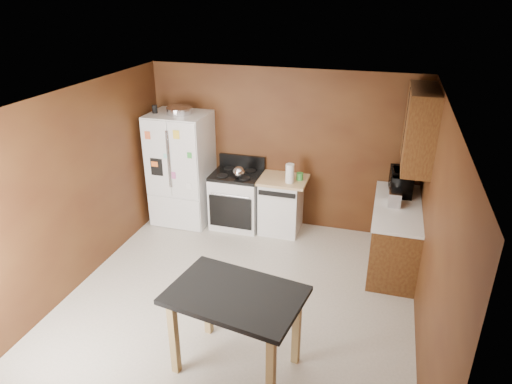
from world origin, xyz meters
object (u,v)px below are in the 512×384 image
at_px(kettle, 239,172).
at_px(island, 235,305).
at_px(paper_towel, 290,173).
at_px(dishwasher, 281,204).
at_px(green_canister, 300,176).
at_px(toaster, 395,198).
at_px(roasting_pan, 179,111).
at_px(refrigerator, 182,169).
at_px(pen_cup, 155,109).
at_px(gas_range, 237,199).
at_px(microwave, 401,183).

bearing_deg(kettle, island, -72.40).
distance_m(paper_towel, dishwasher, 0.61).
relative_size(green_canister, toaster, 0.42).
distance_m(roasting_pan, refrigerator, 0.95).
height_order(roasting_pan, pen_cup, pen_cup).
bearing_deg(toaster, dishwasher, 162.95).
bearing_deg(kettle, refrigerator, 174.36).
bearing_deg(paper_towel, kettle, -175.23).
height_order(kettle, dishwasher, kettle).
bearing_deg(dishwasher, pen_cup, -175.74).
bearing_deg(gas_range, dishwasher, 1.94).
bearing_deg(dishwasher, paper_towel, -38.92).
relative_size(kettle, paper_towel, 0.63).
xyz_separation_m(pen_cup, refrigerator, (0.35, 0.06, -0.96)).
bearing_deg(roasting_pan, green_canister, 3.00).
relative_size(paper_towel, microwave, 0.55).
bearing_deg(toaster, roasting_pan, 172.04).
bearing_deg(island, toaster, 59.96).
distance_m(roasting_pan, dishwasher, 2.13).
bearing_deg(microwave, toaster, 166.15).
xyz_separation_m(paper_towel, microwave, (1.58, 0.07, 0.01)).
relative_size(pen_cup, refrigerator, 0.07).
xyz_separation_m(kettle, island, (0.87, -2.75, -0.22)).
distance_m(paper_towel, island, 2.82).
xyz_separation_m(microwave, gas_range, (-2.45, 0.02, -0.59)).
distance_m(refrigerator, gas_range, 1.01).
bearing_deg(gas_range, microwave, -0.54).
relative_size(roasting_pan, microwave, 0.73).
bearing_deg(roasting_pan, pen_cup, -169.21).
xyz_separation_m(paper_towel, gas_range, (-0.87, 0.09, -0.57)).
xyz_separation_m(kettle, green_canister, (0.90, 0.21, -0.05)).
bearing_deg(pen_cup, dishwasher, 4.26).
distance_m(toaster, refrigerator, 3.31).
height_order(gas_range, island, gas_range).
bearing_deg(paper_towel, toaster, -13.44).
distance_m(green_canister, microwave, 1.46).
height_order(kettle, toaster, toaster).
height_order(roasting_pan, kettle, roasting_pan).
height_order(paper_towel, green_canister, paper_towel).
relative_size(refrigerator, gas_range, 1.64).
bearing_deg(refrigerator, green_canister, 3.22).
distance_m(kettle, paper_towel, 0.78).
bearing_deg(roasting_pan, kettle, -6.31).
bearing_deg(gas_range, island, -71.69).
distance_m(kettle, gas_range, 0.56).
xyz_separation_m(toaster, dishwasher, (-1.66, 0.48, -0.54)).
bearing_deg(dishwasher, microwave, -1.57).
bearing_deg(gas_range, paper_towel, -6.22).
xyz_separation_m(toaster, microwave, (0.07, 0.43, 0.05)).
height_order(pen_cup, kettle, pen_cup).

